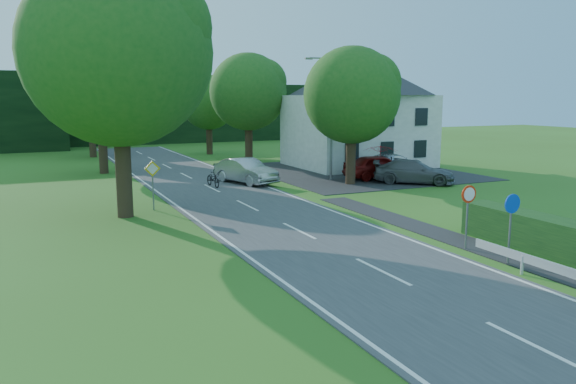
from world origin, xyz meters
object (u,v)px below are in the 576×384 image
parked_car_red (379,167)px  parasol (380,160)px  streetlight (330,113)px  parked_car_silver_b (392,164)px  motorcycle (213,179)px  moving_car (246,171)px  parked_car_grey (414,172)px

parked_car_red → parasol: (1.11, 1.53, 0.24)m
streetlight → parked_car_silver_b: size_ratio=1.53×
streetlight → motorcycle: 8.74m
moving_car → parasol: bearing=-21.1°
streetlight → parasol: 5.56m
streetlight → parked_car_grey: (4.22, -3.50, -3.69)m
moving_car → motorcycle: bearing=173.0°
motorcycle → parked_car_silver_b: (13.37, 0.21, 0.23)m
parked_car_grey → parasol: size_ratio=2.14×
moving_car → parked_car_grey: (9.71, -4.52, -0.05)m
parasol → parked_car_grey: bearing=-92.6°
parked_car_red → parked_car_silver_b: size_ratio=0.92×
streetlight → parked_car_grey: 6.61m
moving_car → parked_car_red: bearing=-31.2°
motorcycle → parked_car_silver_b: bearing=-3.4°
parasol → streetlight: bearing=-173.1°
streetlight → parasol: streetlight is taller
moving_car → parked_car_grey: 10.71m
parked_car_grey → motorcycle: bearing=110.3°
parked_car_red → streetlight: bearing=82.0°
parked_car_red → parked_car_silver_b: bearing=-43.2°
parked_car_red → parked_car_silver_b: (2.29, 1.77, -0.10)m
motorcycle → parked_car_grey: (12.01, -4.06, 0.24)m
parked_car_grey → moving_car: bearing=104.0°
parked_car_silver_b → parked_car_grey: bearing=145.9°
streetlight → parked_car_grey: bearing=-39.7°
streetlight → parked_car_silver_b: streetlight is taller
motorcycle → moving_car: bearing=7.0°
parasol → moving_car: bearing=177.2°
streetlight → parked_car_grey: streetlight is taller
parked_car_grey → parked_car_silver_b: 4.48m
parked_car_red → parked_car_grey: (0.93, -2.50, -0.09)m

